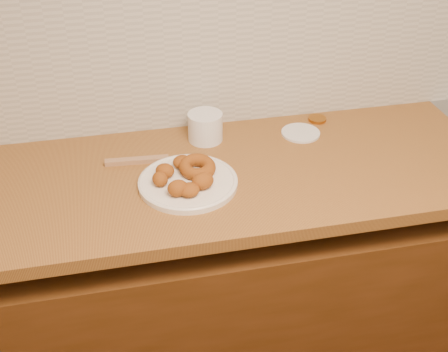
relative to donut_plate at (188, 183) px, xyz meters
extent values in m
cube|color=#562E12|center=(0.44, 0.05, -0.52)|extent=(3.60, 0.60, 0.77)
cube|color=olive|center=(-0.21, 0.05, -0.03)|extent=(2.30, 0.62, 0.04)
cube|color=#B9B6A6|center=(0.44, 0.35, 0.29)|extent=(3.60, 0.02, 0.60)
cylinder|color=white|center=(0.00, 0.00, 0.00)|extent=(0.28, 0.28, 0.02)
torus|color=#904311|center=(0.03, 0.03, 0.03)|extent=(0.15, 0.15, 0.05)
ellipsoid|color=#904311|center=(-0.06, 0.03, 0.03)|extent=(0.07, 0.07, 0.04)
ellipsoid|color=#904311|center=(-0.08, -0.01, 0.03)|extent=(0.06, 0.06, 0.04)
ellipsoid|color=#904311|center=(-0.04, -0.06, 0.03)|extent=(0.06, 0.06, 0.05)
ellipsoid|color=#904311|center=(-0.01, -0.07, 0.03)|extent=(0.07, 0.07, 0.04)
ellipsoid|color=#904311|center=(0.00, 0.08, 0.02)|extent=(0.07, 0.08, 0.03)
ellipsoid|color=#904311|center=(0.03, -0.05, 0.03)|extent=(0.07, 0.06, 0.05)
cylinder|color=white|center=(0.09, 0.24, 0.04)|extent=(0.15, 0.15, 0.09)
cylinder|color=silver|center=(0.41, 0.21, 0.00)|extent=(0.14, 0.14, 0.01)
cylinder|color=#AA6922|center=(0.49, 0.29, 0.00)|extent=(0.07, 0.07, 0.01)
cube|color=#9C724C|center=(-0.13, 0.15, 0.00)|extent=(0.19, 0.04, 0.01)
camera|label=1|loc=(-0.17, -1.30, 0.91)|focal=45.00mm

